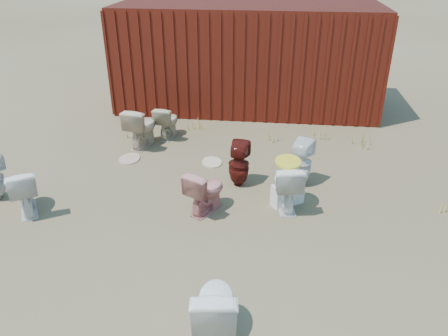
# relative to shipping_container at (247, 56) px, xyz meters

# --- Properties ---
(ground) EXTENTS (100.00, 100.00, 0.00)m
(ground) POSITION_rel_shipping_container_xyz_m (0.00, -5.20, -1.20)
(ground) COLOR brown
(ground) RESTS_ON ground
(shipping_container) EXTENTS (6.00, 2.40, 2.40)m
(shipping_container) POSITION_rel_shipping_container_xyz_m (0.00, 0.00, 0.00)
(shipping_container) COLOR #47160B
(shipping_container) RESTS_ON ground
(toilet_front_a) EXTENTS (0.72, 0.82, 0.73)m
(toilet_front_a) POSITION_rel_shipping_container_xyz_m (-2.89, -5.30, -0.84)
(toilet_front_a) COLOR white
(toilet_front_a) RESTS_ON ground
(toilet_front_pink) EXTENTS (0.65, 0.78, 0.69)m
(toilet_front_pink) POSITION_rel_shipping_container_xyz_m (-0.23, -4.96, -0.86)
(toilet_front_pink) COLOR #D07C78
(toilet_front_pink) RESTS_ON ground
(toilet_front_c) EXTENTS (0.52, 0.81, 0.78)m
(toilet_front_c) POSITION_rel_shipping_container_xyz_m (0.24, -7.33, -0.81)
(toilet_front_c) COLOR white
(toilet_front_c) RESTS_ON ground
(toilet_front_maroon) EXTENTS (0.39, 0.40, 0.76)m
(toilet_front_maroon) POSITION_rel_shipping_container_xyz_m (0.19, -4.10, -0.82)
(toilet_front_maroon) COLOR #51120E
(toilet_front_maroon) RESTS_ON ground
(toilet_back_beige_left) EXTENTS (0.60, 0.87, 0.81)m
(toilet_back_beige_left) POSITION_rel_shipping_container_xyz_m (-1.85, -2.76, -0.80)
(toilet_back_beige_left) COLOR beige
(toilet_back_beige_left) RESTS_ON ground
(toilet_back_beige_right) EXTENTS (0.47, 0.71, 0.68)m
(toilet_back_beige_right) POSITION_rel_shipping_container_xyz_m (-1.46, -2.26, -0.86)
(toilet_back_beige_right) COLOR #C7B891
(toilet_back_beige_right) RESTS_ON ground
(toilet_back_yellowlid) EXTENTS (0.53, 0.80, 0.76)m
(toilet_back_yellowlid) POSITION_rel_shipping_container_xyz_m (0.95, -4.71, -0.82)
(toilet_back_yellowlid) COLOR white
(toilet_back_yellowlid) RESTS_ON ground
(toilet_back_e) EXTENTS (0.48, 0.49, 0.80)m
(toilet_back_e) POSITION_rel_shipping_container_xyz_m (1.19, -3.97, -0.80)
(toilet_back_e) COLOR white
(toilet_back_e) RESTS_ON ground
(yellow_lid) EXTENTS (0.38, 0.48, 0.02)m
(yellow_lid) POSITION_rel_shipping_container_xyz_m (0.95, -4.71, -0.43)
(yellow_lid) COLOR yellow
(yellow_lid) RESTS_ON toilet_back_yellowlid
(loose_tank) EXTENTS (0.53, 0.44, 0.35)m
(loose_tank) POSITION_rel_shipping_container_xyz_m (0.99, -4.62, -1.02)
(loose_tank) COLOR white
(loose_tank) RESTS_ON ground
(loose_lid_near) EXTENTS (0.38, 0.50, 0.02)m
(loose_lid_near) POSITION_rel_shipping_container_xyz_m (-1.93, -3.40, -1.19)
(loose_lid_near) COLOR #C1A78C
(loose_lid_near) RESTS_ON ground
(loose_lid_far) EXTENTS (0.48, 0.55, 0.02)m
(loose_lid_far) POSITION_rel_shipping_container_xyz_m (-0.37, -3.36, -1.19)
(loose_lid_far) COLOR beige
(loose_lid_far) RESTS_ON ground
(weed_clump_a) EXTENTS (0.36, 0.36, 0.34)m
(weed_clump_a) POSITION_rel_shipping_container_xyz_m (-2.15, -2.31, -1.03)
(weed_clump_a) COLOR #AC9945
(weed_clump_a) RESTS_ON ground
(weed_clump_b) EXTENTS (0.32, 0.32, 0.28)m
(weed_clump_b) POSITION_rel_shipping_container_xyz_m (0.73, -2.20, -1.06)
(weed_clump_b) COLOR #AC9945
(weed_clump_b) RESTS_ON ground
(weed_clump_c) EXTENTS (0.36, 0.36, 0.33)m
(weed_clump_c) POSITION_rel_shipping_container_xyz_m (2.45, -2.25, -1.04)
(weed_clump_c) COLOR #AC9945
(weed_clump_c) RESTS_ON ground
(weed_clump_d) EXTENTS (0.30, 0.30, 0.26)m
(weed_clump_d) POSITION_rel_shipping_container_xyz_m (-0.98, -1.70, -1.07)
(weed_clump_d) COLOR #AC9945
(weed_clump_d) RESTS_ON ground
(weed_clump_e) EXTENTS (0.34, 0.34, 0.30)m
(weed_clump_e) POSITION_rel_shipping_container_xyz_m (1.65, -1.95, -1.05)
(weed_clump_e) COLOR #AC9945
(weed_clump_e) RESTS_ON ground
(weed_clump_f) EXTENTS (0.28, 0.28, 0.27)m
(weed_clump_f) POSITION_rel_shipping_container_xyz_m (3.35, -4.61, -1.06)
(weed_clump_f) COLOR #AC9945
(weed_clump_f) RESTS_ON ground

